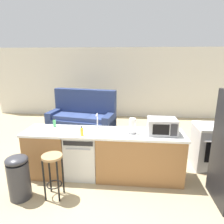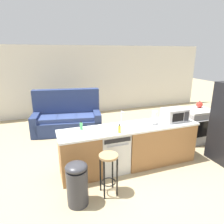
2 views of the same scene
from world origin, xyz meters
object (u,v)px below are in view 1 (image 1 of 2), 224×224
Objects in this scene: kettle at (222,120)px; couch at (83,118)px; paper_towel_roll at (132,126)px; bar_stool at (53,167)px; trash_bin at (19,177)px; dishwasher at (83,155)px; microwave at (162,126)px; soap_bottle at (82,132)px; dish_soap_bottle at (54,123)px; stove_range at (213,146)px.

couch is at bearing 151.80° from kettle.
paper_towel_roll reaches higher than bar_stool.
bar_stool is at bearing 7.53° from trash_bin.
dishwasher is at bearing 65.24° from bar_stool.
microwave is at bearing -50.62° from couch.
dishwasher reaches higher than trash_bin.
soap_bottle is at bearing -74.84° from dishwasher.
dish_soap_bottle reaches higher than dishwasher.
couch is at bearing 85.05° from trash_bin.
microwave reaches higher than kettle.
stove_range is 1.80× the size of microwave.
dish_soap_bottle is 0.24× the size of bar_stool.
soap_bottle is (-2.54, -0.77, 0.52)m from stove_range.
kettle is at bearing 21.23° from paper_towel_roll.
stove_range is at bearing -142.29° from kettle.
paper_towel_roll reaches higher than microwave.
dish_soap_bottle is 0.08× the size of couch.
stove_range is at bearing 6.60° from dish_soap_bottle.
couch reaches higher than stove_range.
dish_soap_bottle is (-3.18, -0.37, 0.52)m from stove_range.
dishwasher is 2.54m from couch.
trash_bin is (-0.92, -0.53, -0.59)m from soap_bottle.
stove_range reaches higher than bar_stool.
paper_towel_roll is at bearing -58.95° from couch.
dish_soap_bottle is at bearing -173.40° from stove_range.
paper_towel_roll is at bearing -8.09° from dish_soap_bottle.
kettle is at bearing 21.53° from trash_bin.
bar_stool is at bearing -72.65° from dish_soap_bottle.
microwave is 0.52m from paper_towel_roll.
paper_towel_roll reaches higher than soap_bottle.
dish_soap_bottle is 0.86× the size of kettle.
stove_range is 3.16m from bar_stool.
dish_soap_bottle is at bearing -171.53° from kettle.
couch reaches higher than microwave.
couch reaches higher than trash_bin.
soap_bottle is 0.86× the size of kettle.
kettle reaches higher than soap_bottle.
stove_range is 1.22× the size of bar_stool.
dishwasher is 0.76m from bar_stool.
stove_range is at bearing 22.87° from bar_stool.
microwave is at bearing 3.72° from paper_towel_roll.
soap_bottle reaches higher than dishwasher.
dishwasher is 0.82m from dish_soap_bottle.
microwave is 2.52m from trash_bin.
paper_towel_roll is at bearing 12.09° from soap_bottle.
soap_bottle is at bearing 50.82° from bar_stool.
trash_bin is 3.24m from couch.
bar_stool is at bearing -157.13° from stove_range.
couch reaches higher than soap_bottle.
stove_range is 3.70m from trash_bin.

